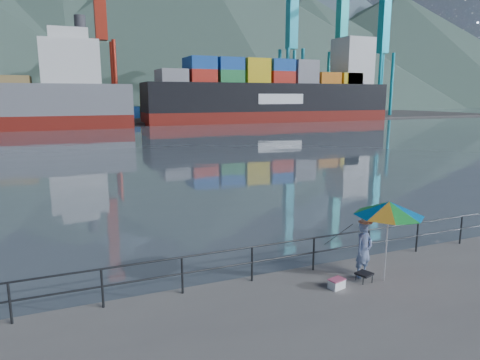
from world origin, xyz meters
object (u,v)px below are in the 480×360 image
object	(u,v)px
beach_umbrella	(389,208)
cooler_bag	(337,284)
fisherman	(364,250)
container_ship	(278,92)

from	to	relation	value
beach_umbrella	cooler_bag	size ratio (longest dim) A/B	5.58
fisherman	container_ship	bearing A→B (deg)	52.53
container_ship	cooler_bag	bearing A→B (deg)	-116.40
cooler_bag	container_ship	world-z (taller)	container_ship
cooler_bag	container_ship	xyz separation A→B (m)	(36.03, 72.57, 5.78)
beach_umbrella	cooler_bag	xyz separation A→B (m)	(-1.51, 0.11, -1.98)
fisherman	cooler_bag	distance (m)	1.39
fisherman	beach_umbrella	size ratio (longest dim) A/B	0.69
fisherman	cooler_bag	xyz separation A→B (m)	(-1.15, -0.38, -0.68)
beach_umbrella	container_ship	size ratio (longest dim) A/B	0.04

